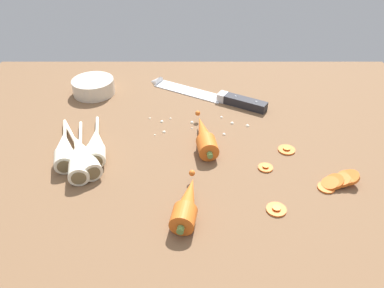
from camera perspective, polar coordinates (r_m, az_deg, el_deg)
ground_plane at (r=85.66cm, az=0.00°, el=-1.13°), size 120.00×90.00×4.00cm
chefs_knife at (r=103.50cm, az=1.62°, el=7.53°), size 31.75×20.25×4.18cm
whole_carrot at (r=83.48cm, az=1.84°, el=1.20°), size 5.94×17.68×4.20cm
whole_carrot_second at (r=67.27cm, az=-0.76°, el=-8.79°), size 6.00×15.43×4.20cm
parsnip_front at (r=80.96cm, az=-16.36°, el=-1.76°), size 7.01×21.46×4.00cm
parsnip_mid_left at (r=84.10cm, az=-18.39°, el=-0.66°), size 7.30×18.90×4.00cm
parsnip_mid_right at (r=81.57cm, az=-15.90°, el=-1.36°), size 12.72×20.59×4.00cm
parsnip_back at (r=83.55cm, az=-14.03°, el=-0.05°), size 6.03×18.46×4.00cm
carrot_slice_stack at (r=78.41cm, az=20.88°, el=-5.16°), size 8.10×4.93×3.15cm
carrot_slice_stray_near at (r=78.97cm, az=10.84°, el=-3.36°), size 3.02×3.02×0.70cm
carrot_slice_stray_mid at (r=84.88cm, az=13.84°, el=-0.74°), size 3.66×3.66×0.70cm
carrot_slice_stray_far at (r=70.39cm, az=12.38°, el=-9.36°), size 3.61×3.61×0.70cm
prep_bowl at (r=107.13cm, az=-14.38°, el=8.31°), size 11.00×11.00×4.00cm
mince_crumbs at (r=90.52cm, az=1.73°, el=2.89°), size 23.97×8.23×0.86cm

